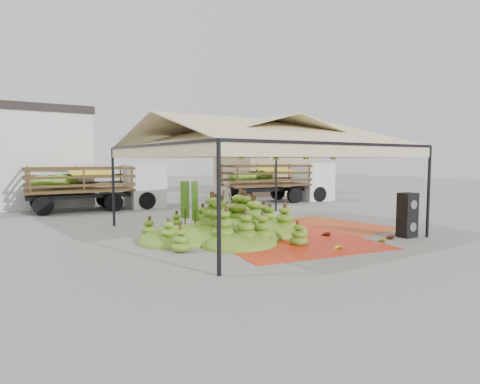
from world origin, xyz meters
TOP-DOWN VIEW (x-y plane):
  - ground at (0.00, 0.00)m, footprint 90.00×90.00m
  - canopy_tent at (0.00, 0.00)m, footprint 8.10×8.10m
  - building_tan at (10.00, 13.00)m, footprint 6.30×5.30m
  - tarp_left at (-0.14, -2.04)m, footprint 5.39×5.21m
  - tarp_right at (2.56, -0.65)m, footprint 4.48×4.66m
  - banana_heap at (-1.40, -0.45)m, footprint 7.30×6.57m
  - hand_yellow_a at (2.03, -3.69)m, footprint 0.47×0.42m
  - hand_yellow_b at (0.12, -3.70)m, footprint 0.49×0.48m
  - hand_red_a at (1.24, -2.07)m, footprint 0.50×0.41m
  - hand_red_b at (2.56, -3.59)m, footprint 0.50×0.43m
  - hand_green at (-2.02, -2.17)m, footprint 0.56×0.53m
  - hanging_bunches at (1.57, 0.05)m, footprint 4.74×0.24m
  - speaker_stack at (3.46, -3.61)m, footprint 0.58×0.52m
  - banana_leaves at (-2.26, 0.80)m, footprint 0.96×1.36m
  - vendor at (1.54, 4.71)m, footprint 0.64×0.52m
  - truck_left at (-2.95, 9.47)m, footprint 6.74×2.64m
  - truck_right at (7.18, 7.40)m, footprint 7.09×3.39m

SIDE VIEW (x-z plane):
  - ground at x=0.00m, z-range 0.00..0.00m
  - banana_leaves at x=-2.26m, z-range -1.85..1.85m
  - tarp_right at x=2.56m, z-range 0.00..0.01m
  - tarp_left at x=-0.14m, z-range 0.00..0.01m
  - hand_yellow_b at x=0.12m, z-range 0.00..0.17m
  - hand_yellow_a at x=2.03m, z-range 0.00..0.18m
  - hand_green at x=-2.02m, z-range 0.00..0.20m
  - hand_red_b at x=2.56m, z-range 0.00..0.20m
  - hand_red_a at x=1.24m, z-range 0.00..0.22m
  - banana_heap at x=-1.40m, z-range 0.00..1.31m
  - speaker_stack at x=3.46m, z-range 0.00..1.47m
  - vendor at x=1.54m, z-range 0.00..1.54m
  - truck_left at x=-2.95m, z-range 0.26..2.54m
  - truck_right at x=7.18m, z-range 0.27..2.61m
  - building_tan at x=10.00m, z-range 0.02..4.12m
  - hanging_bunches at x=1.57m, z-range 2.52..2.72m
  - canopy_tent at x=0.00m, z-range 1.30..5.30m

